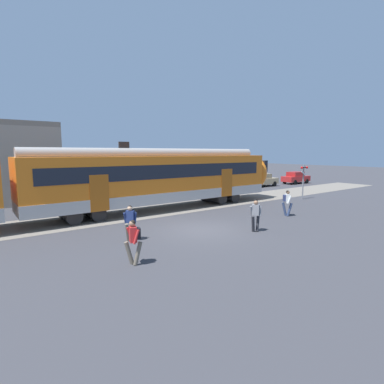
# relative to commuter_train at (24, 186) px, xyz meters

# --- Properties ---
(ground_plane) EXTENTS (160.00, 160.00, 0.00)m
(ground_plane) POSITION_rel_commuter_train_xyz_m (7.22, -6.11, -2.25)
(ground_plane) COLOR #38383D
(commuter_train) EXTENTS (38.05, 3.07, 4.73)m
(commuter_train) POSITION_rel_commuter_train_xyz_m (0.00, 0.00, 0.00)
(commuter_train) COLOR #B2ADA8
(commuter_train) RESTS_ON ground
(pedestrian_red) EXTENTS (0.60, 0.62, 1.67)m
(pedestrian_red) POSITION_rel_commuter_train_xyz_m (2.27, -8.52, -1.26)
(pedestrian_red) COLOR #6B6051
(pedestrian_red) RESTS_ON ground
(pedestrian_navy) EXTENTS (0.68, 0.50, 1.67)m
(pedestrian_navy) POSITION_rel_commuter_train_xyz_m (3.47, -5.72, -1.26)
(pedestrian_navy) COLOR #6B6051
(pedestrian_navy) RESTS_ON ground
(pedestrian_grey) EXTENTS (0.71, 0.50, 1.67)m
(pedestrian_grey) POSITION_rel_commuter_train_xyz_m (9.32, -8.07, -1.26)
(pedestrian_grey) COLOR #28282D
(pedestrian_grey) RESTS_ON ground
(pedestrian_white) EXTENTS (0.52, 0.67, 1.67)m
(pedestrian_white) POSITION_rel_commuter_train_xyz_m (13.83, -6.70, -1.26)
(pedestrian_white) COLOR navy
(pedestrian_white) RESTS_ON ground
(parked_car_white) EXTENTS (4.04, 1.83, 1.54)m
(parked_car_white) POSITION_rel_commuter_train_xyz_m (21.03, 5.00, -1.47)
(parked_car_white) COLOR silver
(parked_car_white) RESTS_ON ground
(parked_car_tan) EXTENTS (4.01, 1.77, 1.54)m
(parked_car_tan) POSITION_rel_commuter_train_xyz_m (25.65, 5.22, -1.47)
(parked_car_tan) COLOR tan
(parked_car_tan) RESTS_ON ground
(parked_car_red) EXTENTS (4.05, 1.86, 1.54)m
(parked_car_red) POSITION_rel_commuter_train_xyz_m (31.80, 4.86, -1.47)
(parked_car_red) COLOR #B22323
(parked_car_red) RESTS_ON ground
(crossing_signal) EXTENTS (0.96, 0.22, 3.00)m
(crossing_signal) POSITION_rel_commuter_train_xyz_m (20.84, -3.29, -0.24)
(crossing_signal) COLOR gray
(crossing_signal) RESTS_ON ground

